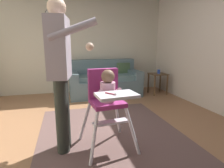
# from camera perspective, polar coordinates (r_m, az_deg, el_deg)

# --- Properties ---
(ground) EXTENTS (6.06, 6.94, 0.10)m
(ground) POSITION_cam_1_polar(r_m,az_deg,el_deg) (2.49, -4.15, -18.04)
(ground) COLOR #A06E4A
(wall_far) EXTENTS (5.26, 0.06, 2.73)m
(wall_far) POSITION_cam_1_polar(r_m,az_deg,el_deg) (4.84, -10.66, 13.67)
(wall_far) COLOR beige
(wall_far) RESTS_ON ground
(area_rug) EXTENTS (1.92, 2.83, 0.01)m
(area_rug) POSITION_cam_1_polar(r_m,az_deg,el_deg) (2.36, 1.42, -18.23)
(area_rug) COLOR brown
(area_rug) RESTS_ON ground
(couch) EXTENTS (1.71, 0.86, 0.86)m
(couch) POSITION_cam_1_polar(r_m,az_deg,el_deg) (4.49, -2.38, 0.80)
(couch) COLOR slate
(couch) RESTS_ON ground
(high_chair) EXTENTS (0.66, 0.77, 0.94)m
(high_chair) POSITION_cam_1_polar(r_m,az_deg,el_deg) (2.06, -1.56, -3.24)
(high_chair) COLOR white
(high_chair) RESTS_ON ground
(adult_standing) EXTENTS (0.51, 0.55, 1.67)m
(adult_standing) POSITION_cam_1_polar(r_m,az_deg,el_deg) (2.03, -15.85, 4.52)
(adult_standing) COLOR #2A2F2A
(adult_standing) RESTS_ON ground
(side_table) EXTENTS (0.40, 0.40, 0.52)m
(side_table) POSITION_cam_1_polar(r_m,az_deg,el_deg) (4.69, 14.22, 1.52)
(side_table) COLOR brown
(side_table) RESTS_ON ground
(sippy_cup) EXTENTS (0.07, 0.07, 0.10)m
(sippy_cup) POSITION_cam_1_polar(r_m,az_deg,el_deg) (4.67, 14.51, 3.82)
(sippy_cup) COLOR #284CB7
(sippy_cup) RESTS_ON side_table
(wall_clock) EXTENTS (0.29, 0.04, 0.29)m
(wall_clock) POSITION_cam_1_polar(r_m,az_deg,el_deg) (4.84, -18.61, 19.92)
(wall_clock) COLOR white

